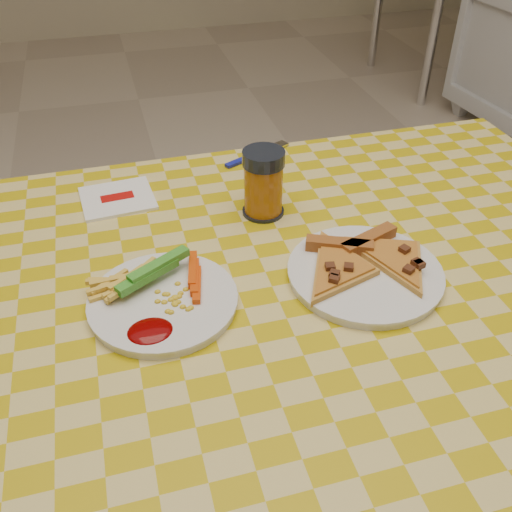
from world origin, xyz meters
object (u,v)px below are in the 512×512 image
object	(u,v)px
table	(271,323)
plate_left	(163,302)
plate_right	(365,274)
drink_glass	(263,184)

from	to	relation	value
table	plate_left	size ratio (longest dim) A/B	6.21
table	plate_left	distance (m)	0.18
plate_left	plate_right	size ratio (longest dim) A/B	0.91
plate_left	table	bearing A→B (deg)	-0.39
plate_right	drink_glass	bearing A→B (deg)	114.56
plate_left	drink_glass	distance (m)	0.28
plate_right	drink_glass	distance (m)	0.24
table	drink_glass	bearing A→B (deg)	77.68
drink_glass	plate_right	bearing A→B (deg)	-65.44
table	drink_glass	distance (m)	0.24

